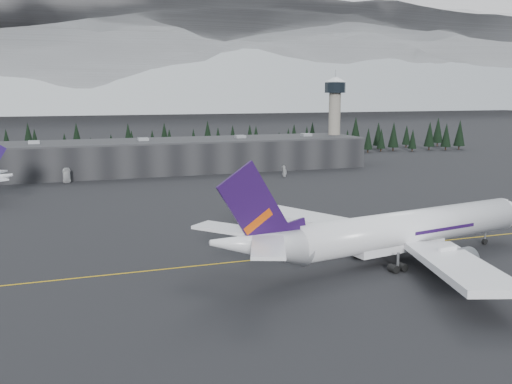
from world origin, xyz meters
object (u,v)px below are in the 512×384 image
object	(u,v)px
gse_vehicle_a	(67,181)
gse_vehicle_b	(285,175)
jet_main	(386,232)
terminal	(169,156)
control_tower	(335,110)

from	to	relation	value
gse_vehicle_a	gse_vehicle_b	distance (m)	78.33
gse_vehicle_a	jet_main	bearing A→B (deg)	-84.21
gse_vehicle_b	gse_vehicle_a	bearing A→B (deg)	-92.78
terminal	jet_main	xyz separation A→B (m)	(14.23, -137.00, -0.39)
jet_main	gse_vehicle_a	distance (m)	130.51
jet_main	gse_vehicle_b	world-z (taller)	jet_main
control_tower	gse_vehicle_a	xyz separation A→B (m)	(-114.59, -21.21, -22.64)
jet_main	terminal	bearing A→B (deg)	86.27
control_tower	jet_main	size ratio (longest dim) A/B	0.53
gse_vehicle_b	terminal	bearing A→B (deg)	-122.40
control_tower	gse_vehicle_a	size ratio (longest dim) A/B	6.87
terminal	gse_vehicle_b	size ratio (longest dim) A/B	36.26
jet_main	control_tower	bearing A→B (deg)	56.88
terminal	control_tower	bearing A→B (deg)	2.29
terminal	control_tower	xyz separation A→B (m)	(75.00, 3.00, 17.11)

